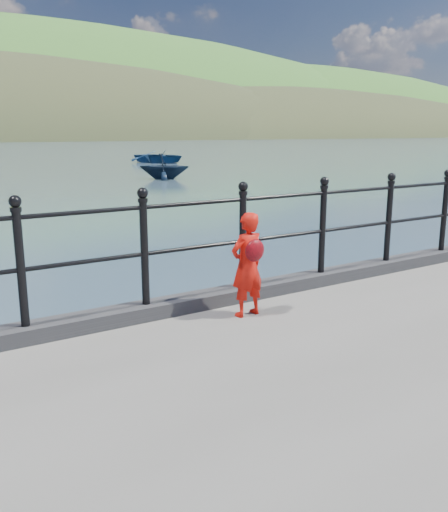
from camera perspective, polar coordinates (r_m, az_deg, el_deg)
ground at (r=6.46m, az=-3.43°, el=-13.53°), size 600.00×600.00×0.00m
kerb at (r=5.93m, az=-2.87°, el=-4.76°), size 60.00×0.30×0.15m
railing at (r=5.75m, az=-2.95°, el=2.37°), size 18.11×0.11×1.20m
child at (r=5.56m, az=2.49°, el=-0.86°), size 0.42×0.34×1.09m
launch_blue at (r=51.77m, az=-6.77°, el=10.35°), size 5.56×6.47×1.13m
launch_navy at (r=33.88m, az=-6.31°, el=9.37°), size 3.91×3.81×1.57m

